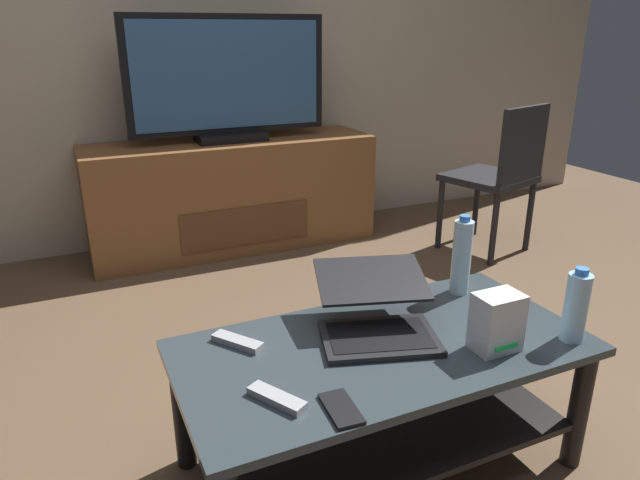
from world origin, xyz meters
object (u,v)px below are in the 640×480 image
Objects in this scene: media_cabinet at (233,194)px; water_bottle_far at (462,257)px; laptop at (375,313)px; router_box at (497,322)px; tv_remote at (277,398)px; water_bottle_near at (576,307)px; cell_phone at (341,409)px; television at (228,82)px; dining_chair at (501,171)px; soundbar_remote at (237,342)px; coffee_table at (382,383)px.

water_bottle_far reaches higher than media_cabinet.
water_bottle_far is (0.40, 0.12, 0.07)m from laptop.
tv_remote is at bearing 177.71° from router_box.
water_bottle_near is 0.41m from water_bottle_far.
laptop is at bearing 53.14° from cell_phone.
television is 2.38m from cell_phone.
dining_chair is 1.94× the size of laptop.
water_bottle_far reaches higher than router_box.
water_bottle_near is at bearing -58.11° from soundbar_remote.
media_cabinet is 1.93× the size of dining_chair.
media_cabinet reaches higher than soundbar_remote.
dining_chair is at bearing 48.35° from router_box.
tv_remote is at bearing -157.99° from water_bottle_far.
television is (-0.00, -0.02, 0.67)m from media_cabinet.
cell_phone is (-0.27, -0.30, -0.05)m from laptop.
coffee_table is 4.28× the size of water_bottle_far.
water_bottle_far is 1.74× the size of tv_remote.
media_cabinet is 1.91m from water_bottle_far.
soundbar_remote is at bearing -150.16° from dining_chair.
soundbar_remote is at bearing 62.24° from tv_remote.
dining_chair reaches higher than coffee_table.
dining_chair is 1.92m from router_box.
soundbar_remote is (-0.01, 0.30, 0.00)m from tv_remote.
laptop is 0.35m from router_box.
television is 2.33m from water_bottle_near.
router_box is at bearing 167.51° from water_bottle_near.
television reaches higher than media_cabinet.
water_bottle_near reaches higher than tv_remote.
tv_remote is (-1.93, -1.41, -0.07)m from dining_chair.
cell_phone is (-0.52, -0.07, -0.08)m from router_box.
media_cabinet is 10.13× the size of router_box.
cell_phone is at bearing -106.37° from soundbar_remote.
television is at bearing 85.50° from coffee_table.
dining_chair is 1.82m from water_bottle_near.
tv_remote is (-0.79, -0.32, -0.12)m from water_bottle_far.
coffee_table is at bearing -94.45° from media_cabinet.
laptop is at bearing -141.86° from dining_chair.
laptop is 0.42m from water_bottle_far.
media_cabinet is 3.75× the size of laptop.
tv_remote is (-0.13, 0.10, 0.01)m from cell_phone.
dining_chair is 5.56× the size of tv_remote.
coffee_table is 1.02× the size of television.
media_cabinet reaches higher than router_box.
dining_chair is (1.39, -0.79, 0.18)m from media_cabinet.
router_box is at bearing -29.09° from coffee_table.
dining_chair is at bearing 6.86° from tv_remote.
television is at bearing 85.75° from laptop.
soundbar_remote is at bearing 113.44° from cell_phone.
coffee_table is at bearing 158.22° from water_bottle_near.
coffee_table is 8.52× the size of cell_phone.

